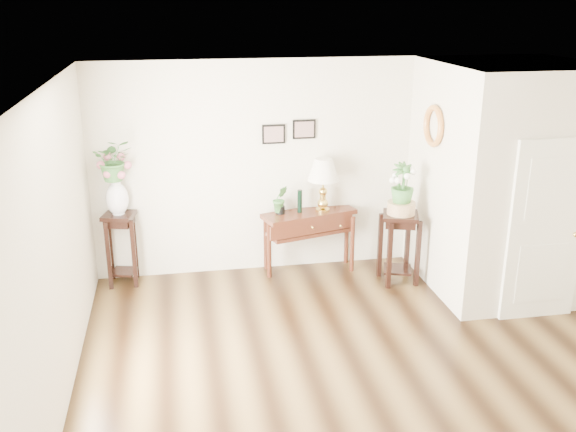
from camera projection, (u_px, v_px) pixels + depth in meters
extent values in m
cube|color=brown|center=(383.00, 370.00, 6.39)|extent=(6.00, 5.50, 0.02)
cube|color=white|center=(398.00, 86.00, 5.48)|extent=(6.00, 5.50, 0.02)
cube|color=silver|center=(322.00, 166.00, 8.49)|extent=(6.00, 0.02, 2.80)
cube|color=silver|center=(561.00, 422.00, 3.38)|extent=(6.00, 0.02, 2.80)
cube|color=silver|center=(51.00, 261.00, 5.43)|extent=(0.02, 5.50, 2.80)
cube|color=silver|center=(505.00, 177.00, 7.94)|extent=(1.80, 1.95, 2.80)
cube|color=white|center=(546.00, 231.00, 7.13)|extent=(0.90, 0.05, 2.10)
cube|color=black|center=(274.00, 134.00, 8.22)|extent=(0.30, 0.02, 0.25)
cube|color=black|center=(304.00, 129.00, 8.27)|extent=(0.30, 0.02, 0.25)
torus|color=#CA8748|center=(433.00, 126.00, 7.69)|extent=(0.07, 0.51, 0.51)
cube|color=#3E1A11|center=(309.00, 241.00, 8.60)|extent=(1.31, 0.74, 0.83)
cube|color=#DCBA56|center=(323.00, 186.00, 8.38)|extent=(0.53, 0.53, 0.72)
cylinder|color=black|center=(300.00, 200.00, 8.39)|extent=(0.08, 0.08, 0.30)
imported|color=#3B7736|center=(280.00, 200.00, 8.34)|extent=(0.22, 0.19, 0.36)
cube|color=black|center=(122.00, 249.00, 8.18)|extent=(0.45, 0.45, 0.95)
imported|color=#3B7736|center=(114.00, 162.00, 7.81)|extent=(0.49, 0.43, 0.52)
cube|color=black|center=(399.00, 248.00, 8.24)|extent=(0.55, 0.55, 0.92)
cylinder|color=tan|center=(401.00, 208.00, 8.06)|extent=(0.43, 0.43, 0.16)
imported|color=#3B7736|center=(403.00, 184.00, 7.96)|extent=(0.35, 0.35, 0.53)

